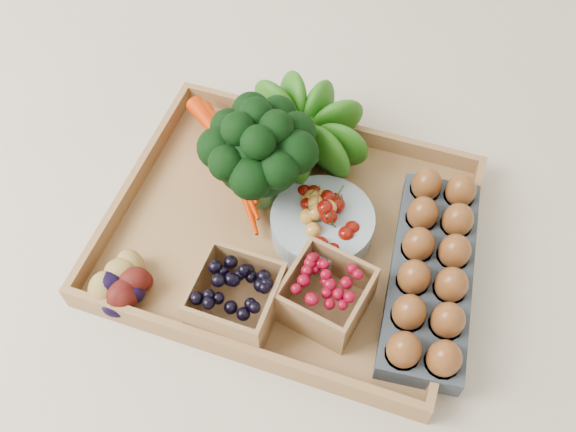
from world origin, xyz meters
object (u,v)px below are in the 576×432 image
(broccoli, at_px, (260,170))
(cherry_bowl, at_px, (322,224))
(egg_carton, at_px, (430,275))
(tray, at_px, (288,234))

(broccoli, height_order, cherry_bowl, broccoli)
(cherry_bowl, relative_size, egg_carton, 0.48)
(tray, bearing_deg, egg_carton, -4.15)
(broccoli, distance_m, cherry_bowl, 0.13)
(tray, relative_size, egg_carton, 1.62)
(tray, bearing_deg, broccoli, 141.25)
(broccoli, bearing_deg, egg_carton, -13.10)
(broccoli, bearing_deg, cherry_bowl, -16.65)
(cherry_bowl, bearing_deg, egg_carton, -10.76)
(broccoli, relative_size, egg_carton, 0.53)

